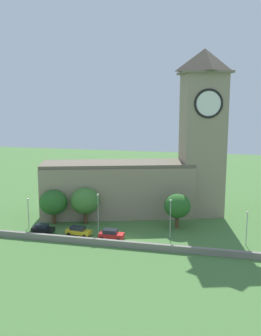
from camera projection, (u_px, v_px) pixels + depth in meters
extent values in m
plane|color=#477538|center=(143.00, 216.00, 83.26)|extent=(200.00, 200.00, 0.00)
cube|color=gray|center=(118.00, 190.00, 83.38)|extent=(33.40, 18.38, 10.80)
cube|color=#675C4A|center=(117.00, 164.00, 82.35)|extent=(33.18, 17.66, 0.70)
cube|color=gray|center=(202.00, 146.00, 82.82)|extent=(10.57, 10.57, 29.84)
cube|color=#736753|center=(204.00, 73.00, 80.10)|extent=(12.26, 12.26, 0.50)
pyramid|color=brown|center=(205.00, 60.00, 79.64)|extent=(11.10, 11.10, 4.66)
cylinder|color=white|center=(209.00, 104.00, 77.00)|extent=(5.22, 1.70, 5.42)
torus|color=black|center=(209.00, 104.00, 77.00)|extent=(5.79, 2.19, 5.91)
cylinder|color=white|center=(223.00, 103.00, 81.48)|extent=(1.70, 5.22, 5.42)
torus|color=black|center=(223.00, 103.00, 81.48)|extent=(2.19, 5.79, 5.91)
cube|color=gray|center=(122.00, 244.00, 65.67)|extent=(55.08, 0.70, 1.10)
cube|color=black|center=(43.00, 229.00, 72.59)|extent=(4.11, 1.81, 0.75)
cube|color=#1E232B|center=(42.00, 226.00, 72.52)|extent=(2.31, 1.57, 0.59)
cylinder|color=black|center=(52.00, 230.00, 73.20)|extent=(0.60, 0.32, 0.60)
cylinder|color=black|center=(48.00, 233.00, 71.52)|extent=(0.60, 0.32, 0.60)
cylinder|color=black|center=(38.00, 229.00, 73.80)|extent=(0.60, 0.32, 0.60)
cylinder|color=black|center=(34.00, 232.00, 72.11)|extent=(0.60, 0.32, 0.60)
cube|color=gold|center=(79.00, 232.00, 71.33)|extent=(4.87, 2.34, 0.75)
cube|color=#1E232B|center=(77.00, 228.00, 71.30)|extent=(2.80, 1.86, 0.59)
cylinder|color=black|center=(89.00, 233.00, 71.64)|extent=(0.63, 0.39, 0.60)
cylinder|color=black|center=(84.00, 236.00, 70.04)|extent=(0.63, 0.39, 0.60)
cylinder|color=black|center=(73.00, 231.00, 72.76)|extent=(0.63, 0.39, 0.60)
cylinder|color=black|center=(69.00, 234.00, 71.16)|extent=(0.63, 0.39, 0.60)
cube|color=red|center=(111.00, 235.00, 69.15)|extent=(4.42, 1.93, 0.85)
cube|color=#1E232B|center=(110.00, 231.00, 69.07)|extent=(2.48, 1.70, 0.68)
cylinder|color=black|center=(121.00, 236.00, 69.81)|extent=(0.68, 0.35, 0.68)
cylinder|color=black|center=(118.00, 240.00, 67.97)|extent=(0.68, 0.35, 0.68)
cylinder|color=black|center=(105.00, 235.00, 70.48)|extent=(0.68, 0.35, 0.68)
cylinder|color=black|center=(102.00, 239.00, 68.64)|extent=(0.68, 0.35, 0.68)
cylinder|color=#9EA0A5|center=(28.00, 214.00, 75.05)|extent=(0.14, 0.14, 5.53)
sphere|color=#F4EFCC|center=(28.00, 199.00, 74.52)|extent=(0.44, 0.44, 0.44)
cylinder|color=#9EA0A5|center=(98.00, 215.00, 71.84)|extent=(0.14, 0.14, 7.23)
sphere|color=#F4EFCC|center=(98.00, 195.00, 71.15)|extent=(0.44, 0.44, 0.44)
cylinder|color=#9EA0A5|center=(170.00, 220.00, 68.93)|extent=(0.14, 0.14, 6.94)
sphere|color=#F4EFCC|center=(171.00, 200.00, 68.27)|extent=(0.44, 0.44, 0.44)
cylinder|color=#9EA0A5|center=(247.00, 230.00, 66.05)|extent=(0.14, 0.14, 5.59)
sphere|color=#F4EFCC|center=(248.00, 213.00, 65.51)|extent=(0.44, 0.44, 0.44)
cylinder|color=brown|center=(177.00, 222.00, 75.21)|extent=(0.72, 0.72, 2.50)
ellipsoid|color=#286023|center=(177.00, 206.00, 74.64)|extent=(5.17, 5.17, 4.65)
cylinder|color=brown|center=(86.00, 217.00, 78.04)|extent=(0.82, 0.82, 2.52)
ellipsoid|color=#427A33|center=(85.00, 201.00, 77.43)|extent=(5.84, 5.84, 5.25)
cylinder|color=brown|center=(54.00, 218.00, 77.84)|extent=(0.78, 0.78, 2.37)
ellipsoid|color=#286023|center=(53.00, 202.00, 77.26)|extent=(5.54, 5.54, 4.98)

